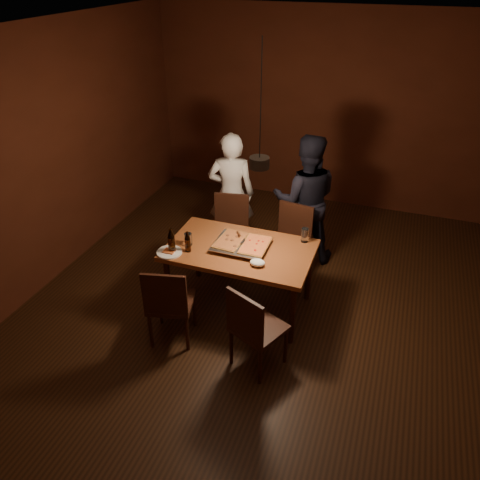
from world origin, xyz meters
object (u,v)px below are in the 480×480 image
(chair_near_right, at_px, (253,324))
(chair_far_right, at_px, (292,235))
(diner_white, at_px, (231,194))
(chair_near_left, at_px, (168,299))
(diner_dark, at_px, (305,199))
(beer_bottle_b, at_px, (188,242))
(beer_bottle_a, at_px, (171,241))
(dining_table, at_px, (240,254))
(chair_far_left, at_px, (230,224))
(pendant_lamp, at_px, (259,161))
(pizza_tray, at_px, (241,246))
(plate_slice, at_px, (169,252))

(chair_near_right, bearing_deg, chair_far_right, 116.19)
(diner_white, bearing_deg, chair_near_right, 99.91)
(chair_near_left, height_order, diner_dark, diner_dark)
(beer_bottle_b, bearing_deg, beer_bottle_a, -152.98)
(dining_table, distance_m, chair_far_left, 0.90)
(pendant_lamp, bearing_deg, pizza_tray, 154.47)
(chair_far_right, xyz_separation_m, pendant_lamp, (-0.14, -0.87, 1.22))
(dining_table, relative_size, chair_far_right, 3.09)
(chair_far_left, bearing_deg, diner_white, -82.49)
(beer_bottle_b, distance_m, diner_dark, 1.68)
(chair_near_left, xyz_separation_m, chair_near_right, (0.86, -0.06, 0.00))
(chair_far_right, bearing_deg, chair_near_right, 100.46)
(chair_near_right, distance_m, diner_white, 2.15)
(beer_bottle_b, bearing_deg, diner_white, 91.29)
(dining_table, bearing_deg, diner_dark, 71.55)
(pendant_lamp, bearing_deg, chair_near_right, -74.78)
(chair_far_left, height_order, beer_bottle_a, beer_bottle_a)
(diner_white, xyz_separation_m, diner_dark, (0.91, 0.10, 0.03))
(pizza_tray, xyz_separation_m, diner_dark, (0.39, 1.19, 0.04))
(chair_far_right, bearing_deg, diner_dark, -87.68)
(plate_slice, bearing_deg, pizza_tray, 27.42)
(dining_table, height_order, beer_bottle_b, beer_bottle_b)
(pizza_tray, distance_m, plate_slice, 0.74)
(beer_bottle_a, bearing_deg, chair_far_right, 48.00)
(chair_near_right, distance_m, pendant_lamp, 1.44)
(chair_far_right, height_order, beer_bottle_a, beer_bottle_a)
(beer_bottle_a, bearing_deg, beer_bottle_b, 27.02)
(dining_table, bearing_deg, diner_white, 114.82)
(chair_far_right, height_order, beer_bottle_b, beer_bottle_b)
(chair_near_right, distance_m, plate_slice, 1.19)
(chair_far_right, bearing_deg, beer_bottle_b, 58.97)
(chair_far_right, height_order, plate_slice, chair_far_right)
(beer_bottle_b, relative_size, diner_dark, 0.14)
(pendant_lamp, bearing_deg, chair_near_left, -134.10)
(chair_near_left, height_order, pendant_lamp, pendant_lamp)
(chair_far_right, xyz_separation_m, plate_slice, (-1.00, -1.11, 0.22))
(chair_near_right, relative_size, beer_bottle_b, 2.44)
(beer_bottle_a, xyz_separation_m, beer_bottle_b, (0.14, 0.07, -0.02))
(chair_far_left, xyz_separation_m, diner_dark, (0.81, 0.42, 0.27))
(chair_far_left, relative_size, chair_near_right, 0.88)
(dining_table, height_order, plate_slice, plate_slice)
(beer_bottle_a, bearing_deg, pizza_tray, 26.66)
(chair_near_left, relative_size, chair_near_right, 0.91)
(diner_dark, xyz_separation_m, pendant_lamp, (-0.19, -1.29, 0.95))
(chair_near_left, xyz_separation_m, plate_slice, (-0.20, 0.44, 0.22))
(pizza_tray, bearing_deg, dining_table, -119.11)
(pizza_tray, relative_size, plate_slice, 2.13)
(chair_far_left, height_order, chair_far_right, same)
(dining_table, relative_size, chair_near_right, 2.70)
(chair_far_left, xyz_separation_m, pendant_lamp, (0.62, -0.87, 1.22))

